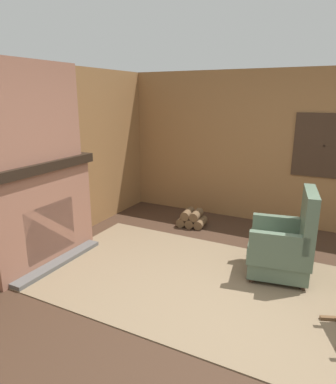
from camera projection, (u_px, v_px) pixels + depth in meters
ground_plane at (234, 315)px, 3.21m from camera, size 14.00×14.00×0.00m
wood_panel_wall_left at (19, 165)px, 4.07m from camera, size 0.06×5.92×2.38m
wood_panel_wall_back at (291, 150)px, 5.18m from camera, size 5.92×0.09×2.38m
fireplace_hearth at (39, 213)px, 4.12m from camera, size 0.60×1.56×1.26m
chimney_breast at (27, 112)px, 3.80m from camera, size 0.34×1.28×1.10m
area_rug at (203, 283)px, 3.76m from camera, size 3.78×2.13×0.01m
armchair at (284, 246)px, 3.82m from camera, size 0.76×0.75×1.03m
firewood_stack at (192, 219)px, 5.39m from camera, size 0.45×0.36×0.26m
storage_case at (57, 150)px, 4.32m from camera, size 0.15×0.22×0.14m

